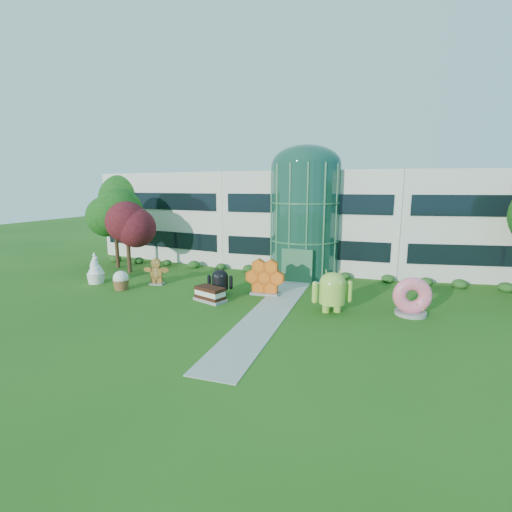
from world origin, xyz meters
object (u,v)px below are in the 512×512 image
(android_black, at_px, (220,280))
(gingerbread, at_px, (156,271))
(donut, at_px, (412,296))
(android_green, at_px, (332,289))

(android_black, bearing_deg, gingerbread, 156.67)
(android_black, distance_m, donut, 13.06)
(android_green, bearing_deg, donut, -10.84)
(android_green, bearing_deg, gingerbread, 147.35)
(android_green, distance_m, android_black, 8.42)
(android_black, bearing_deg, donut, -14.09)
(donut, relative_size, gingerbread, 1.04)
(android_black, xyz_separation_m, donut, (13.06, -0.25, 0.11))
(android_green, distance_m, gingerbread, 14.67)
(android_black, xyz_separation_m, gingerbread, (-6.15, 1.12, -0.03))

